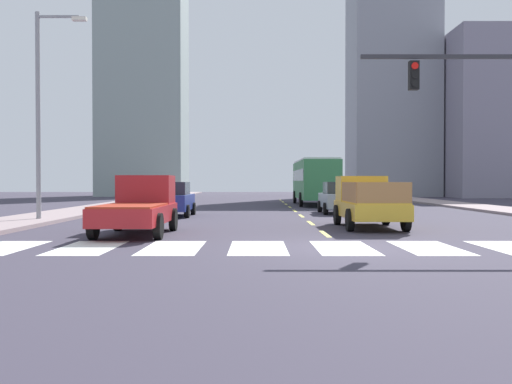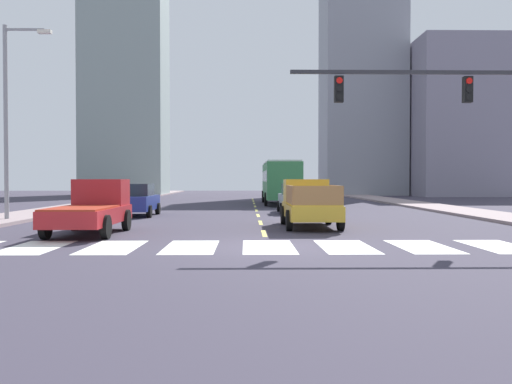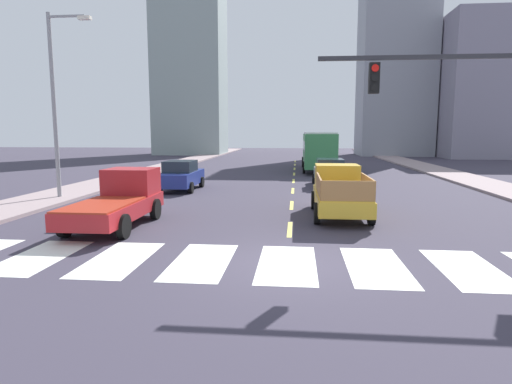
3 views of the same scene
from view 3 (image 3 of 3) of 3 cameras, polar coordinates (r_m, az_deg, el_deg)
ground_plane at (r=11.30m, az=4.12°, el=-9.43°), size 160.00×160.00×0.00m
sidewalk_right at (r=31.34m, az=27.83°, el=0.99°), size 3.20×110.00×0.15m
sidewalk_left at (r=31.52m, az=-17.78°, el=1.56°), size 3.20×110.00×0.15m
crosswalk_stripe_1 at (r=13.26m, az=-26.62°, el=-7.62°), size 1.48×3.35×0.01m
crosswalk_stripe_2 at (r=12.24m, az=-17.59°, el=-8.40°), size 1.48×3.35×0.01m
crosswalk_stripe_3 at (r=11.56m, az=-7.19°, el=-9.04°), size 1.48×3.35×0.01m
crosswalk_stripe_4 at (r=11.30m, az=4.12°, el=-9.41°), size 1.48×3.35×0.01m
crosswalk_stripe_5 at (r=11.48m, az=15.53°, el=-9.41°), size 1.48×3.35×0.01m
crosswalk_stripe_6 at (r=12.07m, az=26.19°, el=-9.08°), size 1.48×3.35×0.01m
lane_dash_0 at (r=15.17m, az=4.48°, el=-4.91°), size 0.16×2.40×0.01m
lane_dash_1 at (r=20.07m, az=4.73°, el=-1.74°), size 0.16×2.40×0.01m
lane_dash_2 at (r=25.01m, az=4.88°, el=0.18°), size 0.16×2.40×0.01m
lane_dash_3 at (r=29.98m, az=4.98°, el=1.46°), size 0.16×2.40×0.01m
lane_dash_4 at (r=34.95m, az=5.05°, el=2.38°), size 0.16×2.40×0.01m
lane_dash_5 at (r=39.93m, az=5.11°, el=3.07°), size 0.16×2.40×0.01m
lane_dash_6 at (r=44.91m, az=5.15°, el=3.61°), size 0.16×2.40×0.01m
lane_dash_7 at (r=49.90m, az=5.18°, el=4.04°), size 0.16×2.40×0.01m
pickup_stakebed at (r=18.00m, az=10.93°, el=0.03°), size 2.18×5.20×1.96m
pickup_dark at (r=16.49m, az=-17.57°, el=-0.97°), size 2.18×5.20×1.96m
city_bus at (r=38.31m, az=8.21°, el=5.74°), size 2.72×10.80×3.32m
sedan_near_left at (r=27.29m, az=9.68°, el=2.55°), size 2.02×4.40×1.72m
sedan_far at (r=25.50m, az=-9.87°, el=2.18°), size 2.02×4.40×1.72m
streetlight_left at (r=23.61m, az=-24.81°, el=11.11°), size 2.20×0.28×9.00m
tower_tall_centre at (r=69.47m, az=-8.87°, el=23.78°), size 9.97×8.04×44.86m
block_mid_left at (r=65.21m, az=27.70°, el=12.09°), size 10.53×10.74×18.20m
block_mid_right at (r=66.94m, az=17.97°, el=17.08°), size 9.79×8.45×28.86m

